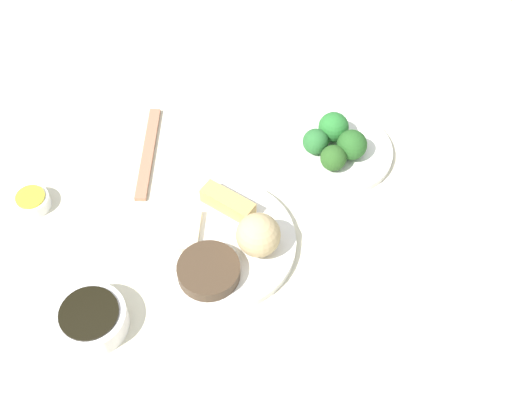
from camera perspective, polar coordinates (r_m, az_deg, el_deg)
tabletop at (r=1.09m, az=-3.84°, el=-5.19°), size 2.20×2.20×0.02m
main_plate at (r=1.09m, az=-3.23°, el=-3.25°), size 0.25×0.25×0.02m
rice_scoop at (r=1.04m, az=0.19°, el=-2.60°), size 0.07×0.07×0.07m
spring_roll at (r=1.10m, az=-2.44°, el=0.21°), size 0.10×0.08×0.03m
crab_rangoon_wonton at (r=1.09m, az=-6.64°, el=-2.20°), size 0.07×0.08×0.01m
stir_fry_heap at (r=1.04m, az=-4.17°, el=-5.66°), size 0.10×0.10×0.02m
broccoli_plate at (r=1.21m, az=7.12°, el=4.62°), size 0.19×0.19×0.01m
broccoli_floret_0 at (r=1.16m, az=6.68°, el=4.05°), size 0.05×0.05×0.05m
broccoli_floret_1 at (r=1.18m, az=8.26°, el=5.15°), size 0.05×0.05×0.05m
broccoli_floret_2 at (r=1.20m, az=6.70°, el=6.68°), size 0.06×0.06×0.06m
broccoli_floret_3 at (r=1.18m, az=5.16°, el=5.47°), size 0.05×0.05×0.05m
soy_sauce_bowl at (r=1.03m, az=-13.99°, el=-9.55°), size 0.11×0.11×0.04m
soy_sauce_bowl_liquid at (r=1.02m, az=-14.23°, el=-9.02°), size 0.09×0.09×0.00m
sauce_ramekin_hot_mustard at (r=1.19m, az=-18.72°, el=0.27°), size 0.06×0.06×0.02m
sauce_ramekin_hot_mustard_liquid at (r=1.18m, az=-18.89°, el=0.66°), size 0.05×0.05×0.00m
chopsticks_pair at (r=1.22m, az=-9.28°, el=4.46°), size 0.02×0.21×0.01m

